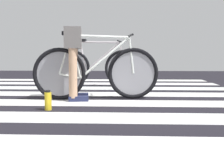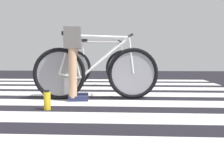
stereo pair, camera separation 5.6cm
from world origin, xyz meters
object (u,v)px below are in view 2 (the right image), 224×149
water_bottle (47,100)px  bicycle_1_of_2 (96,72)px  cyclist_1_of_2 (74,54)px  bicycle_2_of_2 (98,67)px

water_bottle → bicycle_1_of_2: bearing=56.6°
cyclist_1_of_2 → water_bottle: 0.87m
bicycle_2_of_2 → water_bottle: (-0.33, -2.24, -0.28)m
cyclist_1_of_2 → bicycle_2_of_2: (0.16, 1.56, -0.25)m
bicycle_1_of_2 → water_bottle: bicycle_1_of_2 is taller
cyclist_1_of_2 → water_bottle: bearing=-111.7°
bicycle_1_of_2 → bicycle_2_of_2: (-0.14, 1.52, 0.00)m
bicycle_1_of_2 → bicycle_2_of_2: bearing=87.5°
bicycle_1_of_2 → bicycle_2_of_2: 1.52m
bicycle_1_of_2 → cyclist_1_of_2: size_ratio=1.76×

